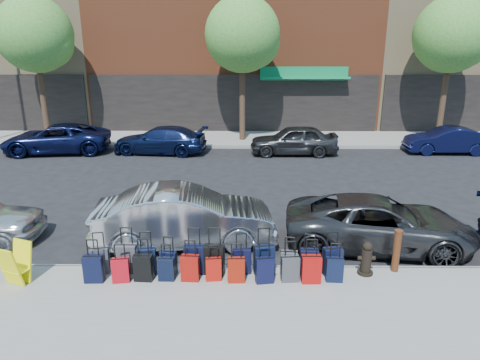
{
  "coord_description": "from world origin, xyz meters",
  "views": [
    {
      "loc": [
        0.59,
        -13.17,
        4.9
      ],
      "look_at": [
        0.48,
        -1.5,
        1.27
      ],
      "focal_mm": 32.0,
      "sensor_mm": 36.0,
      "label": 1
    }
  ],
  "objects_px": {
    "tree_right": "(455,37)",
    "suitcase_front_5": "(214,260)",
    "display_rack": "(16,264)",
    "car_far_0": "(56,139)",
    "bollard": "(397,250)",
    "tree_left": "(38,37)",
    "tree_center": "(245,37)",
    "car_far_1": "(160,140)",
    "car_near_1": "(185,217)",
    "car_far_3": "(447,140)",
    "car_far_2": "(294,140)",
    "fire_hydrant": "(366,259)",
    "car_near_2": "(379,223)"
  },
  "relations": [
    {
      "from": "tree_right",
      "to": "suitcase_front_5",
      "type": "bearing_deg",
      "value": -128.03
    },
    {
      "from": "display_rack",
      "to": "car_far_0",
      "type": "height_order",
      "value": "car_far_0"
    },
    {
      "from": "tree_right",
      "to": "car_far_0",
      "type": "height_order",
      "value": "tree_right"
    },
    {
      "from": "bollard",
      "to": "car_far_0",
      "type": "bearing_deg",
      "value": 136.83
    },
    {
      "from": "tree_left",
      "to": "tree_center",
      "type": "relative_size",
      "value": 1.0
    },
    {
      "from": "tree_center",
      "to": "suitcase_front_5",
      "type": "distance_m",
      "value": 15.15
    },
    {
      "from": "tree_center",
      "to": "car_far_0",
      "type": "height_order",
      "value": "tree_center"
    },
    {
      "from": "car_far_1",
      "to": "tree_left",
      "type": "bearing_deg",
      "value": -105.17
    },
    {
      "from": "car_near_1",
      "to": "car_far_3",
      "type": "height_order",
      "value": "car_near_1"
    },
    {
      "from": "display_rack",
      "to": "tree_left",
      "type": "bearing_deg",
      "value": 131.93
    },
    {
      "from": "car_far_2",
      "to": "car_far_0",
      "type": "bearing_deg",
      "value": -90.79
    },
    {
      "from": "bollard",
      "to": "car_far_0",
      "type": "distance_m",
      "value": 17.01
    },
    {
      "from": "fire_hydrant",
      "to": "car_near_1",
      "type": "bearing_deg",
      "value": 157.79
    },
    {
      "from": "tree_right",
      "to": "car_far_3",
      "type": "xyz_separation_m",
      "value": [
        -0.82,
        -2.45,
        -4.78
      ]
    },
    {
      "from": "suitcase_front_5",
      "to": "display_rack",
      "type": "height_order",
      "value": "suitcase_front_5"
    },
    {
      "from": "tree_left",
      "to": "car_near_1",
      "type": "distance_m",
      "value": 16.1
    },
    {
      "from": "car_near_2",
      "to": "car_far_2",
      "type": "xyz_separation_m",
      "value": [
        -1.05,
        9.9,
        0.05
      ]
    },
    {
      "from": "bollard",
      "to": "car_far_0",
      "type": "xyz_separation_m",
      "value": [
        -12.4,
        11.64,
        0.04
      ]
    },
    {
      "from": "car_near_1",
      "to": "car_far_0",
      "type": "distance_m",
      "value": 12.55
    },
    {
      "from": "car_near_1",
      "to": "fire_hydrant",
      "type": "bearing_deg",
      "value": -118.88
    },
    {
      "from": "tree_center",
      "to": "car_far_1",
      "type": "xyz_separation_m",
      "value": [
        -4.08,
        -2.56,
        -4.77
      ]
    },
    {
      "from": "suitcase_front_5",
      "to": "car_far_2",
      "type": "xyz_separation_m",
      "value": [
        3.01,
        11.57,
        0.22
      ]
    },
    {
      "from": "tree_left",
      "to": "display_rack",
      "type": "height_order",
      "value": "tree_left"
    },
    {
      "from": "display_rack",
      "to": "car_near_1",
      "type": "bearing_deg",
      "value": 54.97
    },
    {
      "from": "display_rack",
      "to": "car_far_2",
      "type": "xyz_separation_m",
      "value": [
        7.11,
        12.01,
        0.11
      ]
    },
    {
      "from": "tree_center",
      "to": "display_rack",
      "type": "distance_m",
      "value": 16.24
    },
    {
      "from": "tree_left",
      "to": "tree_right",
      "type": "xyz_separation_m",
      "value": [
        21.0,
        0.0,
        0.0
      ]
    },
    {
      "from": "display_rack",
      "to": "car_far_0",
      "type": "xyz_separation_m",
      "value": [
        -4.31,
        12.23,
        0.11
      ]
    },
    {
      "from": "tree_center",
      "to": "car_far_1",
      "type": "height_order",
      "value": "tree_center"
    },
    {
      "from": "tree_right",
      "to": "car_far_1",
      "type": "distance_m",
      "value": 15.55
    },
    {
      "from": "tree_right",
      "to": "display_rack",
      "type": "height_order",
      "value": "tree_right"
    },
    {
      "from": "tree_center",
      "to": "suitcase_front_5",
      "type": "relative_size",
      "value": 6.87
    },
    {
      "from": "car_near_2",
      "to": "car_far_0",
      "type": "bearing_deg",
      "value": 58.14
    },
    {
      "from": "suitcase_front_5",
      "to": "car_near_2",
      "type": "xyz_separation_m",
      "value": [
        4.06,
        1.67,
        0.17
      ]
    },
    {
      "from": "bollard",
      "to": "car_far_2",
      "type": "xyz_separation_m",
      "value": [
        -0.99,
        11.42,
        0.05
      ]
    },
    {
      "from": "fire_hydrant",
      "to": "suitcase_front_5",
      "type": "bearing_deg",
      "value": -179.25
    },
    {
      "from": "car_far_1",
      "to": "car_far_2",
      "type": "height_order",
      "value": "car_far_2"
    },
    {
      "from": "bollard",
      "to": "car_far_2",
      "type": "bearing_deg",
      "value": 94.96
    },
    {
      "from": "tree_left",
      "to": "display_rack",
      "type": "relative_size",
      "value": 8.25
    },
    {
      "from": "car_far_0",
      "to": "fire_hydrant",
      "type": "bearing_deg",
      "value": 37.96
    },
    {
      "from": "bollard",
      "to": "car_far_3",
      "type": "xyz_separation_m",
      "value": [
        6.37,
        11.71,
        -0.02
      ]
    },
    {
      "from": "car_far_1",
      "to": "fire_hydrant",
      "type": "bearing_deg",
      "value": 36.33
    },
    {
      "from": "fire_hydrant",
      "to": "car_far_3",
      "type": "xyz_separation_m",
      "value": [
        7.06,
        11.84,
        0.14
      ]
    },
    {
      "from": "car_near_1",
      "to": "car_far_0",
      "type": "height_order",
      "value": "car_near_1"
    },
    {
      "from": "tree_left",
      "to": "car_far_2",
      "type": "bearing_deg",
      "value": -12.07
    },
    {
      "from": "tree_left",
      "to": "car_far_1",
      "type": "relative_size",
      "value": 1.64
    },
    {
      "from": "car_far_0",
      "to": "car_far_3",
      "type": "height_order",
      "value": "car_far_0"
    },
    {
      "from": "tree_left",
      "to": "fire_hydrant",
      "type": "bearing_deg",
      "value": -47.45
    },
    {
      "from": "car_far_3",
      "to": "tree_center",
      "type": "bearing_deg",
      "value": -102.47
    },
    {
      "from": "tree_center",
      "to": "car_far_0",
      "type": "bearing_deg",
      "value": -164.51
    }
  ]
}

